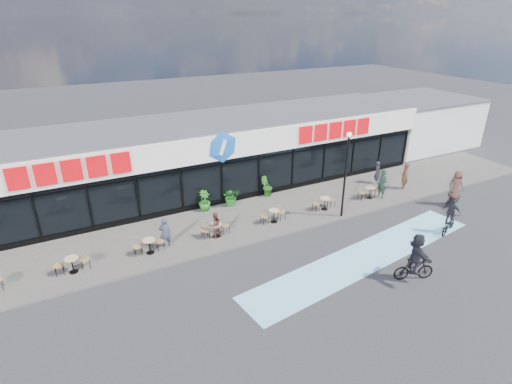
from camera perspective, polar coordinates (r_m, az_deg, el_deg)
ground at (r=19.30m, az=3.42°, el=-9.94°), size 120.00×120.00×0.00m
sidewalk at (r=22.69m, az=-2.33°, el=-4.16°), size 44.00×5.00×0.10m
bike_lane at (r=20.39m, az=15.48°, el=-8.81°), size 14.17×4.13×0.01m
building at (r=26.41m, az=-7.42°, el=5.26°), size 30.60×6.57×4.75m
neighbour_building at (r=38.91m, az=21.96°, el=9.45°), size 9.20×7.20×4.11m
lamp_post at (r=22.44m, az=12.72°, el=3.40°), size 0.28×0.28×4.99m
bistro_set_1 at (r=20.04m, az=-24.82°, el=-9.12°), size 1.54×0.62×0.90m
bistro_set_2 at (r=20.25m, az=-15.04°, el=-7.17°), size 1.54×0.62×0.90m
bistro_set_3 at (r=21.04m, az=-5.82°, el=-5.12°), size 1.54×0.62×0.90m
bistro_set_4 at (r=22.35m, az=2.48°, el=-3.16°), size 1.54×0.62×0.90m
bistro_set_5 at (r=24.09m, az=9.69°, el=-1.38°), size 1.54×0.62×0.90m
bistro_set_6 at (r=26.18m, az=15.84°, el=0.15°), size 1.54×0.62×0.90m
potted_plant_left at (r=23.72m, az=-7.38°, el=-1.22°), size 0.92×0.92×1.23m
potted_plant_mid at (r=24.19m, az=-3.54°, el=-0.67°), size 1.22×1.12×1.13m
potted_plant_right at (r=25.33m, az=1.52°, el=0.81°), size 0.80×0.67×1.34m
patron_left at (r=20.38m, az=-12.88°, el=-5.67°), size 0.63×0.47×1.56m
patron_right at (r=20.78m, az=-5.89°, el=-4.71°), size 0.74×0.60×1.43m
pedestrian_a at (r=26.26m, az=17.56°, el=1.10°), size 0.45×0.67×1.84m
pedestrian_b at (r=28.53m, az=16.95°, el=2.72°), size 0.54×0.66×1.56m
pedestrian_c at (r=28.10m, az=20.46°, el=2.16°), size 0.79×0.75×1.81m
cyclist_a at (r=23.67m, az=25.91°, el=-3.65°), size 1.90×1.25×2.02m
cyclist_b at (r=27.10m, az=26.56°, el=0.23°), size 1.59×0.95×2.24m
cyclist_c at (r=18.88m, az=21.86°, el=-8.90°), size 1.88×1.77×2.28m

